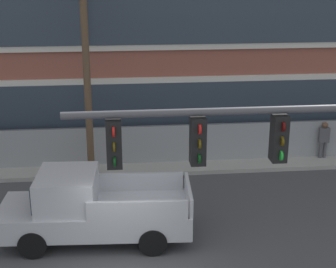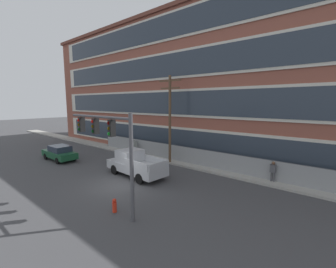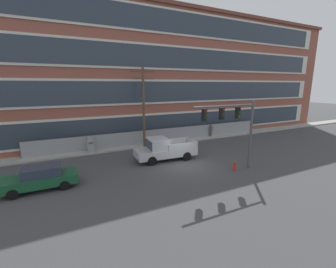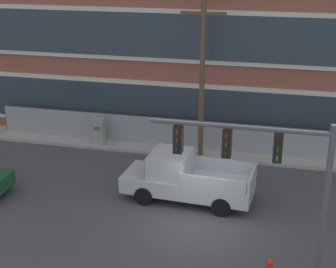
{
  "view_description": "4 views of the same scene",
  "coord_description": "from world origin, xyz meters",
  "px_view_note": "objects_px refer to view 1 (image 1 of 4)",
  "views": [
    {
      "loc": [
        -0.06,
        -11.44,
        7.76
      ],
      "look_at": [
        1.5,
        3.71,
        2.73
      ],
      "focal_mm": 55.0,
      "sensor_mm": 36.0,
      "label": 1
    },
    {
      "loc": [
        12.79,
        -9.66,
        6.02
      ],
      "look_at": [
        -0.03,
        5.47,
        3.22
      ],
      "focal_mm": 24.0,
      "sensor_mm": 36.0,
      "label": 2
    },
    {
      "loc": [
        -9.3,
        -15.51,
        6.77
      ],
      "look_at": [
        -0.74,
        1.91,
        2.48
      ],
      "focal_mm": 24.0,
      "sensor_mm": 36.0,
      "label": 3
    },
    {
      "loc": [
        3.14,
        -17.29,
        10.39
      ],
      "look_at": [
        -1.93,
        3.38,
        2.53
      ],
      "focal_mm": 55.0,
      "sensor_mm": 36.0,
      "label": 4
    }
  ],
  "objects_px": {
    "utility_pole_near_corner": "(86,53)",
    "pedestrian_near_cabinet": "(324,139)",
    "pickup_truck_silver": "(90,209)",
    "traffic_signal_mast": "(261,170)"
  },
  "relations": [
    {
      "from": "pedestrian_near_cabinet",
      "to": "pickup_truck_silver",
      "type": "bearing_deg",
      "value": -149.69
    },
    {
      "from": "traffic_signal_mast",
      "to": "utility_pole_near_corner",
      "type": "distance_m",
      "value": 10.36
    },
    {
      "from": "traffic_signal_mast",
      "to": "pickup_truck_silver",
      "type": "height_order",
      "value": "traffic_signal_mast"
    },
    {
      "from": "utility_pole_near_corner",
      "to": "pedestrian_near_cabinet",
      "type": "relative_size",
      "value": 5.06
    },
    {
      "from": "traffic_signal_mast",
      "to": "utility_pole_near_corner",
      "type": "height_order",
      "value": "utility_pole_near_corner"
    },
    {
      "from": "traffic_signal_mast",
      "to": "pedestrian_near_cabinet",
      "type": "height_order",
      "value": "traffic_signal_mast"
    },
    {
      "from": "pickup_truck_silver",
      "to": "pedestrian_near_cabinet",
      "type": "xyz_separation_m",
      "value": [
        9.26,
        5.41,
        -0.0
      ]
    },
    {
      "from": "pickup_truck_silver",
      "to": "pedestrian_near_cabinet",
      "type": "relative_size",
      "value": 3.37
    },
    {
      "from": "utility_pole_near_corner",
      "to": "pedestrian_near_cabinet",
      "type": "bearing_deg",
      "value": 4.16
    },
    {
      "from": "traffic_signal_mast",
      "to": "pickup_truck_silver",
      "type": "xyz_separation_m",
      "value": [
        -3.55,
        4.91,
        -3.08
      ]
    }
  ]
}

